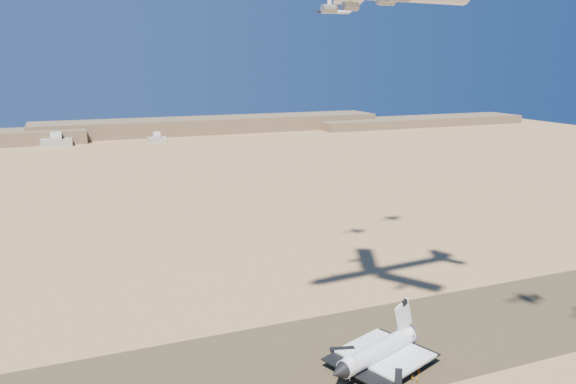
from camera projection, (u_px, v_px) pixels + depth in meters
name	position (u px, v px, depth m)	size (l,w,h in m)	color
ground	(285.00, 366.00, 159.07)	(1200.00, 1200.00, 0.00)	tan
runway	(285.00, 365.00, 159.07)	(600.00, 50.00, 0.06)	brown
ridgeline	(171.00, 129.00, 657.70)	(960.00, 90.00, 18.00)	olive
hangars	(52.00, 142.00, 567.14)	(200.50, 29.50, 30.00)	#ADA999
shuttle	(377.00, 353.00, 156.40)	(35.92, 29.60, 17.47)	white
crew_a	(417.00, 380.00, 150.16)	(0.64, 0.42, 1.75)	orange
crew_b	(412.00, 378.00, 151.33)	(0.77, 0.44, 1.58)	orange
crew_c	(419.00, 372.00, 154.19)	(0.95, 0.49, 1.62)	orange
chase_jet_e	(334.00, 12.00, 200.14)	(13.93, 7.48, 3.47)	white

